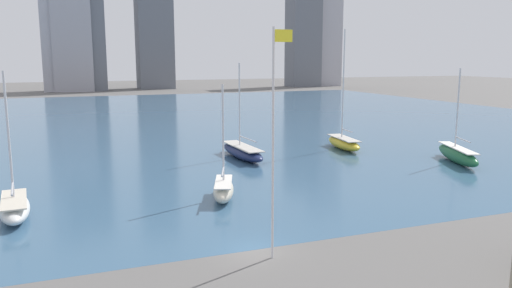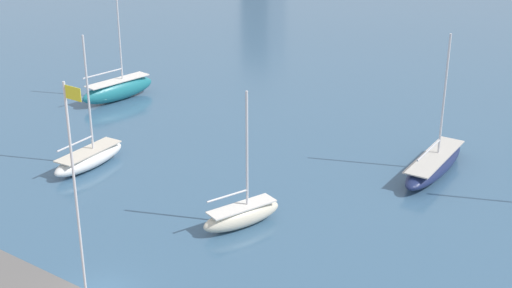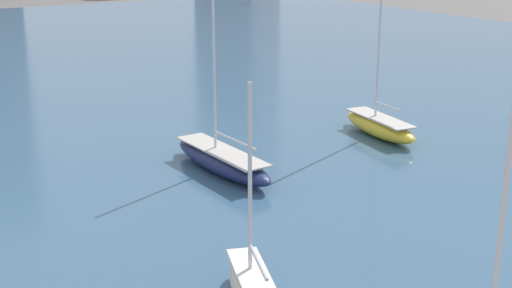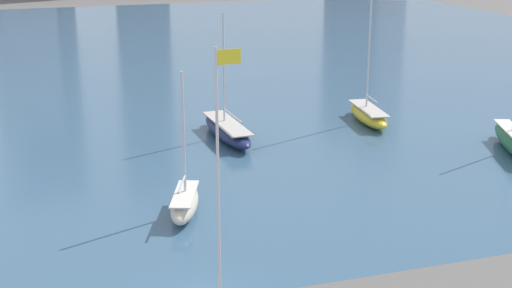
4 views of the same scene
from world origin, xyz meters
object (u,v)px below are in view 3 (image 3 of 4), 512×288
object	(u,v)px
flag_pole	(496,284)
sailboat_navy	(222,160)
sailboat_yellow	(380,125)
sailboat_cream	(252,287)

from	to	relation	value
flag_pole	sailboat_navy	size ratio (longest dim) A/B	1.20
sailboat_yellow	sailboat_cream	size ratio (longest dim) A/B	1.60
sailboat_yellow	sailboat_navy	xyz separation A→B (m)	(-14.72, -0.96, -0.08)
sailboat_yellow	flag_pole	bearing A→B (deg)	-120.27
sailboat_navy	flag_pole	bearing A→B (deg)	-108.66
sailboat_yellow	sailboat_cream	distance (m)	28.10
sailboat_yellow	sailboat_cream	bearing A→B (deg)	-135.20
sailboat_yellow	sailboat_cream	world-z (taller)	sailboat_yellow
flag_pole	sailboat_yellow	world-z (taller)	sailboat_yellow
flag_pole	sailboat_cream	xyz separation A→B (m)	(1.04, 13.30, -6.48)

